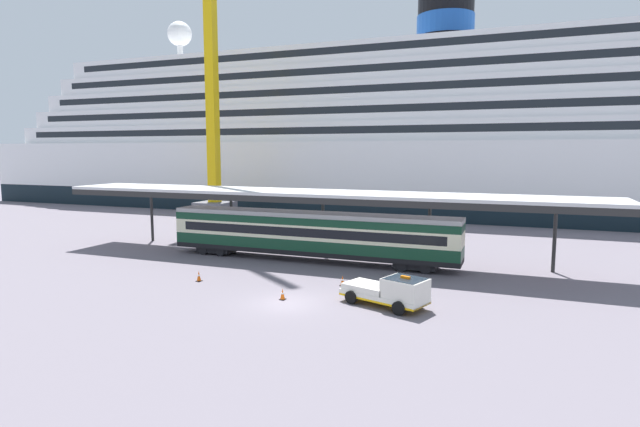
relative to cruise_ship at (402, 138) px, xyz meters
The scene contains 9 objects.
ground_plane 52.48m from the cruise_ship, 85.34° to the right, with size 400.00×400.00×0.00m, color slate.
cruise_ship is the anchor object (origin of this frame).
platform_canopy 39.52m from the cruise_ship, 88.63° to the right, with size 46.86×5.84×5.82m.
train_carriage 40.52m from the cruise_ship, 88.65° to the right, with size 24.75×2.81×4.11m.
service_truck 51.61m from the cruise_ship, 78.30° to the right, with size 5.58×3.62×2.02m.
traffic_cone_near 47.70m from the cruise_ship, 82.52° to the right, with size 0.36×0.36×0.71m.
traffic_cone_mid 49.95m from the cruise_ship, 94.47° to the right, with size 0.36×0.36×0.75m.
traffic_cone_far 51.78m from the cruise_ship, 85.87° to the right, with size 0.36×0.36×0.70m.
dockside_crane 30.31m from the cruise_ship, 135.22° to the right, with size 12.18×4.40×66.31m.
Camera 1 is at (12.73, -26.93, 9.11)m, focal length 28.45 mm.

